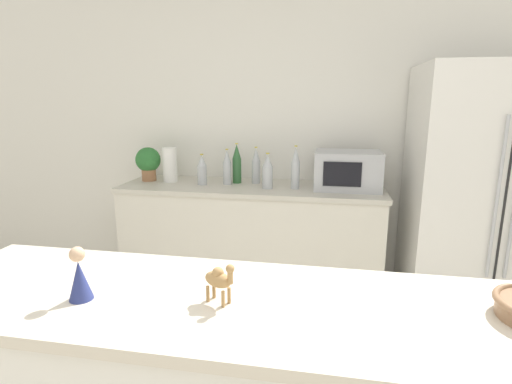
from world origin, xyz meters
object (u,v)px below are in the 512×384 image
(back_bottle_3, at_px, (202,170))
(back_bottle_1, at_px, (268,172))
(potted_plant, at_px, (148,162))
(microwave, at_px, (347,170))
(back_bottle_4, at_px, (256,166))
(back_bottle_5, at_px, (227,167))
(back_bottle_2, at_px, (237,164))
(camel_figurine, at_px, (219,279))
(back_bottle_0, at_px, (295,168))
(refrigerator, at_px, (481,199))
(wise_man_figurine_blue, at_px, (79,277))
(paper_towel_roll, at_px, (170,165))

(back_bottle_3, bearing_deg, back_bottle_1, -5.13)
(potted_plant, bearing_deg, microwave, -0.70)
(microwave, relative_size, back_bottle_4, 1.65)
(back_bottle_4, bearing_deg, back_bottle_5, -158.80)
(back_bottle_2, xyz_separation_m, back_bottle_5, (-0.06, -0.07, -0.02))
(microwave, distance_m, camel_figurine, 2.03)
(camel_figurine, bearing_deg, back_bottle_0, 88.47)
(potted_plant, bearing_deg, camel_figurine, -59.97)
(back_bottle_1, distance_m, back_bottle_4, 0.22)
(back_bottle_4, bearing_deg, refrigerator, -6.55)
(back_bottle_2, distance_m, camel_figurine, 2.09)
(microwave, distance_m, back_bottle_5, 0.92)
(back_bottle_0, relative_size, back_bottle_4, 1.11)
(microwave, bearing_deg, refrigerator, -6.87)
(back_bottle_0, xyz_separation_m, wise_man_figurine_blue, (-0.46, -1.97, -0.01))
(refrigerator, xyz_separation_m, potted_plant, (-2.49, 0.13, 0.17))
(back_bottle_2, distance_m, back_bottle_5, 0.09)
(potted_plant, bearing_deg, back_bottle_3, -8.80)
(refrigerator, relative_size, back_bottle_3, 7.38)
(refrigerator, distance_m, potted_plant, 2.50)
(back_bottle_0, bearing_deg, back_bottle_4, 155.37)
(back_bottle_1, distance_m, back_bottle_3, 0.53)
(wise_man_figurine_blue, bearing_deg, back_bottle_5, 92.39)
(back_bottle_1, height_order, back_bottle_2, back_bottle_2)
(back_bottle_2, bearing_deg, back_bottle_3, -155.52)
(microwave, height_order, back_bottle_3, microwave)
(microwave, bearing_deg, potted_plant, 179.30)
(back_bottle_2, bearing_deg, back_bottle_0, -15.60)
(back_bottle_3, bearing_deg, camel_figurine, -70.65)
(microwave, distance_m, back_bottle_2, 0.86)
(refrigerator, bearing_deg, paper_towel_roll, 176.98)
(back_bottle_5, xyz_separation_m, wise_man_figurine_blue, (0.08, -2.03, 0.01))
(refrigerator, distance_m, back_bottle_1, 1.49)
(back_bottle_2, height_order, camel_figurine, back_bottle_2)
(back_bottle_0, xyz_separation_m, camel_figurine, (-0.05, -1.91, -0.00))
(back_bottle_3, relative_size, back_bottle_4, 0.83)
(back_bottle_3, height_order, back_bottle_5, back_bottle_5)
(back_bottle_1, relative_size, back_bottle_3, 1.11)
(paper_towel_roll, height_order, back_bottle_1, paper_towel_roll)
(back_bottle_0, height_order, camel_figurine, back_bottle_0)
(paper_towel_roll, relative_size, back_bottle_5, 0.98)
(paper_towel_roll, height_order, back_bottle_2, back_bottle_2)
(paper_towel_roll, bearing_deg, camel_figurine, -64.10)
(potted_plant, distance_m, camel_figurine, 2.32)
(microwave, distance_m, back_bottle_0, 0.39)
(potted_plant, bearing_deg, back_bottle_0, -4.38)
(paper_towel_roll, bearing_deg, back_bottle_5, -2.45)
(paper_towel_roll, distance_m, back_bottle_0, 1.03)
(microwave, height_order, back_bottle_4, back_bottle_4)
(back_bottle_5, xyz_separation_m, camel_figurine, (0.49, -1.98, 0.02))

